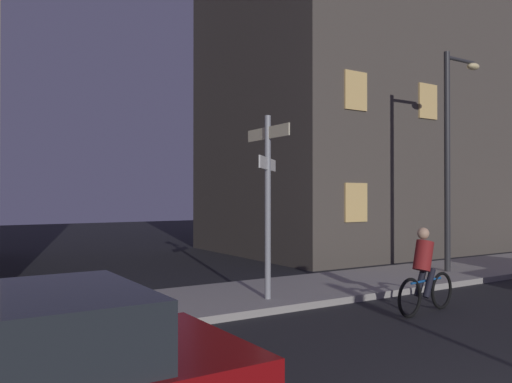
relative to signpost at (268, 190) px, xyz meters
The scene contains 5 objects.
sidewalk_kerb 2.47m from the signpost, 135.96° to the left, with size 40.00×2.86×0.14m, color #9E9991.
signpost is the anchor object (origin of this frame).
street_lamp 6.57m from the signpost, ahead, with size 1.47×0.28×6.02m.
cyclist 3.38m from the signpost, 45.10° to the right, with size 1.81×0.38×1.61m.
building_right_block 13.30m from the signpost, 34.95° to the left, with size 13.34×8.20×13.34m.
Camera 1 is at (-4.86, -2.32, 2.19)m, focal length 35.68 mm.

